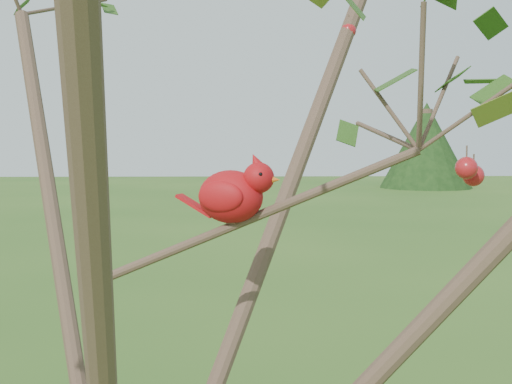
# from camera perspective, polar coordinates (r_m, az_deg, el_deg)

# --- Properties ---
(crabapple_tree) EXTENTS (2.35, 2.05, 2.95)m
(crabapple_tree) POSITION_cam_1_polar(r_m,az_deg,el_deg) (1.23, -10.49, -0.42)
(crabapple_tree) COLOR #402E22
(crabapple_tree) RESTS_ON ground
(cardinal) EXTENTS (0.20, 0.13, 0.14)m
(cardinal) POSITION_cam_1_polar(r_m,az_deg,el_deg) (1.32, -1.76, -0.15)
(cardinal) COLOR #A50E15
(cardinal) RESTS_ON ground
(distant_trees) EXTENTS (40.74, 16.10, 3.80)m
(distant_trees) POSITION_cam_1_polar(r_m,az_deg,el_deg) (26.77, 0.58, 3.01)
(distant_trees) COLOR #402E22
(distant_trees) RESTS_ON ground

